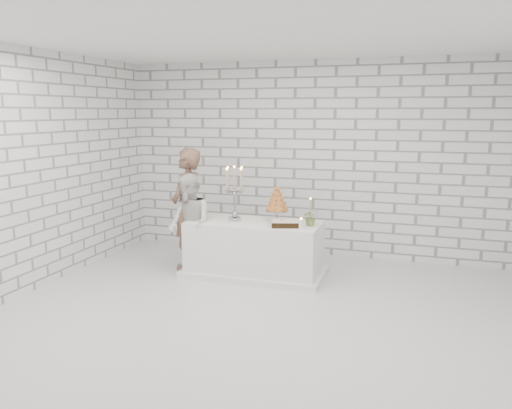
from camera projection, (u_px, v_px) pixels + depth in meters
name	position (u px, v px, depth m)	size (l,w,h in m)	color
ground	(267.00, 311.00, 5.79)	(6.00, 5.00, 0.01)	silver
ceiling	(268.00, 36.00, 5.25)	(6.00, 5.00, 0.01)	white
wall_back	(314.00, 160.00, 7.86)	(6.00, 0.01, 3.00)	white
wall_front	(153.00, 230.00, 3.18)	(6.00, 0.01, 3.00)	white
wall_left	(40.00, 170.00, 6.42)	(0.01, 5.00, 3.00)	white
cake_table	(254.00, 249.00, 6.99)	(1.80, 0.80, 0.75)	white
groom	(187.00, 209.00, 7.24)	(0.63, 0.41, 1.73)	brown
bride	(189.00, 224.00, 7.01)	(0.68, 0.53, 1.40)	silver
candelabra	(234.00, 193.00, 6.94)	(0.31, 0.31, 0.76)	#9A9AA4
croquembouche	(277.00, 203.00, 6.92)	(0.32, 0.32, 0.50)	#975225
chocolate_cake	(285.00, 223.00, 6.64)	(0.35, 0.25, 0.08)	black
pillar_candle	(301.00, 224.00, 6.54)	(0.08, 0.08, 0.12)	white
extra_taper	(310.00, 211.00, 6.86)	(0.06, 0.06, 0.32)	#BFAD92
flowers	(311.00, 217.00, 6.68)	(0.21, 0.18, 0.23)	#475F26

